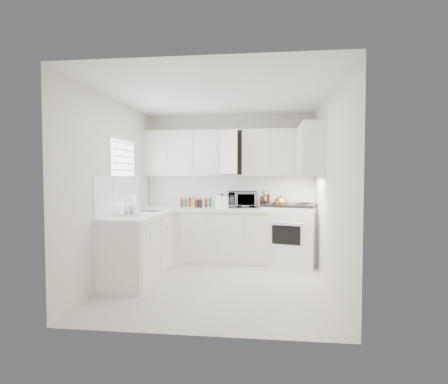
# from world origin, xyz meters

# --- Properties ---
(floor) EXTENTS (3.20, 3.20, 0.00)m
(floor) POSITION_xyz_m (0.00, 0.00, 0.00)
(floor) COLOR beige
(floor) RESTS_ON ground
(ceiling) EXTENTS (3.20, 3.20, 0.00)m
(ceiling) POSITION_xyz_m (0.00, 0.00, 2.60)
(ceiling) COLOR white
(ceiling) RESTS_ON ground
(wall_back) EXTENTS (3.00, 0.00, 3.00)m
(wall_back) POSITION_xyz_m (0.00, 1.60, 1.30)
(wall_back) COLOR silver
(wall_back) RESTS_ON ground
(wall_front) EXTENTS (3.00, 0.00, 3.00)m
(wall_front) POSITION_xyz_m (0.00, -1.60, 1.30)
(wall_front) COLOR silver
(wall_front) RESTS_ON ground
(wall_left) EXTENTS (0.00, 3.20, 3.20)m
(wall_left) POSITION_xyz_m (-1.50, 0.00, 1.30)
(wall_left) COLOR silver
(wall_left) RESTS_ON ground
(wall_right) EXTENTS (0.00, 3.20, 3.20)m
(wall_right) POSITION_xyz_m (1.50, 0.00, 1.30)
(wall_right) COLOR silver
(wall_right) RESTS_ON ground
(window_blinds) EXTENTS (0.06, 0.96, 1.06)m
(window_blinds) POSITION_xyz_m (-1.48, 0.35, 1.55)
(window_blinds) COLOR white
(window_blinds) RESTS_ON wall_left
(lower_cabinets_back) EXTENTS (2.22, 0.60, 0.90)m
(lower_cabinets_back) POSITION_xyz_m (-0.39, 1.30, 0.45)
(lower_cabinets_back) COLOR silver
(lower_cabinets_back) RESTS_ON floor
(lower_cabinets_left) EXTENTS (0.60, 1.60, 0.90)m
(lower_cabinets_left) POSITION_xyz_m (-1.20, 0.20, 0.45)
(lower_cabinets_left) COLOR silver
(lower_cabinets_left) RESTS_ON floor
(countertop_back) EXTENTS (2.24, 0.64, 0.05)m
(countertop_back) POSITION_xyz_m (-0.39, 1.29, 0.93)
(countertop_back) COLOR silver
(countertop_back) RESTS_ON lower_cabinets_back
(countertop_left) EXTENTS (0.64, 1.62, 0.05)m
(countertop_left) POSITION_xyz_m (-1.19, 0.20, 0.93)
(countertop_left) COLOR silver
(countertop_left) RESTS_ON lower_cabinets_left
(backsplash_back) EXTENTS (2.98, 0.02, 0.55)m
(backsplash_back) POSITION_xyz_m (0.00, 1.59, 1.23)
(backsplash_back) COLOR white
(backsplash_back) RESTS_ON wall_back
(backsplash_left) EXTENTS (0.02, 1.60, 0.55)m
(backsplash_left) POSITION_xyz_m (-1.49, 0.20, 1.23)
(backsplash_left) COLOR white
(backsplash_left) RESTS_ON wall_left
(upper_cabinets_back) EXTENTS (3.00, 0.33, 0.80)m
(upper_cabinets_back) POSITION_xyz_m (0.00, 1.44, 1.50)
(upper_cabinets_back) COLOR silver
(upper_cabinets_back) RESTS_ON wall_back
(upper_cabinets_right) EXTENTS (0.33, 0.90, 0.80)m
(upper_cabinets_right) POSITION_xyz_m (1.33, 0.82, 1.50)
(upper_cabinets_right) COLOR silver
(upper_cabinets_right) RESTS_ON wall_right
(sink) EXTENTS (0.42, 0.38, 0.30)m
(sink) POSITION_xyz_m (-1.19, 0.55, 1.07)
(sink) COLOR gray
(sink) RESTS_ON countertop_left
(stove) EXTENTS (1.01, 0.90, 1.32)m
(stove) POSITION_xyz_m (1.07, 1.30, 0.66)
(stove) COLOR white
(stove) RESTS_ON floor
(tea_kettle) EXTENTS (0.31, 0.28, 0.25)m
(tea_kettle) POSITION_xyz_m (0.89, 1.14, 1.06)
(tea_kettle) COLOR #935D28
(tea_kettle) RESTS_ON stove
(frying_pan) EXTENTS (0.37, 0.50, 0.04)m
(frying_pan) POSITION_xyz_m (1.25, 1.46, 0.97)
(frying_pan) COLOR black
(frying_pan) RESTS_ON stove
(microwave) EXTENTS (0.53, 0.33, 0.34)m
(microwave) POSITION_xyz_m (0.24, 1.42, 1.12)
(microwave) COLOR gray
(microwave) RESTS_ON countertop_back
(rice_cooker) EXTENTS (0.29, 0.29, 0.25)m
(rice_cooker) POSITION_xyz_m (-0.10, 1.29, 1.07)
(rice_cooker) COLOR white
(rice_cooker) RESTS_ON countertop_back
(paper_towel) EXTENTS (0.12, 0.12, 0.27)m
(paper_towel) POSITION_xyz_m (-0.04, 1.52, 1.08)
(paper_towel) COLOR white
(paper_towel) RESTS_ON countertop_back
(utensil_crock) EXTENTS (0.12, 0.12, 0.33)m
(utensil_crock) POSITION_xyz_m (0.61, 1.22, 1.11)
(utensil_crock) COLOR black
(utensil_crock) RESTS_ON countertop_back
(dish_rack) EXTENTS (0.38, 0.30, 0.20)m
(dish_rack) POSITION_xyz_m (-1.27, -0.03, 1.05)
(dish_rack) COLOR white
(dish_rack) RESTS_ON countertop_left
(spice_left_0) EXTENTS (0.06, 0.06, 0.13)m
(spice_left_0) POSITION_xyz_m (-0.85, 1.42, 1.02)
(spice_left_0) COLOR brown
(spice_left_0) RESTS_ON countertop_back
(spice_left_1) EXTENTS (0.06, 0.06, 0.13)m
(spice_left_1) POSITION_xyz_m (-0.78, 1.33, 1.02)
(spice_left_1) COLOR #277532
(spice_left_1) RESTS_ON countertop_back
(spice_left_2) EXTENTS (0.06, 0.06, 0.13)m
(spice_left_2) POSITION_xyz_m (-0.70, 1.42, 1.02)
(spice_left_2) COLOR red
(spice_left_2) RESTS_ON countertop_back
(spice_left_3) EXTENTS (0.06, 0.06, 0.13)m
(spice_left_3) POSITION_xyz_m (-0.62, 1.33, 1.02)
(spice_left_3) COLOR #AAC72E
(spice_left_3) RESTS_ON countertop_back
(spice_left_4) EXTENTS (0.06, 0.06, 0.13)m
(spice_left_4) POSITION_xyz_m (-0.55, 1.42, 1.02)
(spice_left_4) COLOR #501A17
(spice_left_4) RESTS_ON countertop_back
(spice_left_5) EXTENTS (0.06, 0.06, 0.13)m
(spice_left_5) POSITION_xyz_m (-0.47, 1.33, 1.02)
(spice_left_5) COLOR black
(spice_left_5) RESTS_ON countertop_back
(spice_left_6) EXTENTS (0.06, 0.06, 0.13)m
(spice_left_6) POSITION_xyz_m (-0.40, 1.42, 1.02)
(spice_left_6) COLOR brown
(spice_left_6) RESTS_ON countertop_back
(spice_left_7) EXTENTS (0.06, 0.06, 0.13)m
(spice_left_7) POSITION_xyz_m (-0.32, 1.33, 1.02)
(spice_left_7) COLOR #277532
(spice_left_7) RESTS_ON countertop_back
(sauce_right_0) EXTENTS (0.06, 0.06, 0.19)m
(sauce_right_0) POSITION_xyz_m (0.58, 1.46, 1.05)
(sauce_right_0) COLOR red
(sauce_right_0) RESTS_ON countertop_back
(sauce_right_1) EXTENTS (0.06, 0.06, 0.19)m
(sauce_right_1) POSITION_xyz_m (0.64, 1.40, 1.05)
(sauce_right_1) COLOR #AAC72E
(sauce_right_1) RESTS_ON countertop_back
(sauce_right_2) EXTENTS (0.06, 0.06, 0.19)m
(sauce_right_2) POSITION_xyz_m (0.69, 1.46, 1.05)
(sauce_right_2) COLOR #501A17
(sauce_right_2) RESTS_ON countertop_back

